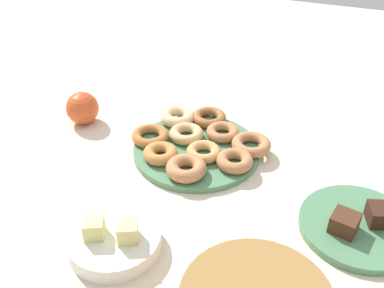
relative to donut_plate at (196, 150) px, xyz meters
The scene contains 19 objects.
ground_plane 0.01m from the donut_plate, ahead, with size 2.40×2.40×0.00m, color beige.
donut_plate is the anchor object (origin of this frame).
donut_0 0.11m from the donut_plate, 160.88° to the left, with size 0.08×0.08×0.03m, color #B27547.
donut_1 0.09m from the donut_plate, 46.86° to the left, with size 0.08×0.08×0.03m, color #BC7A3D.
donut_2 0.08m from the donut_plate, 122.78° to the right, with size 0.08×0.08×0.02m, color #B27547.
donut_3 0.10m from the donut_plate, 96.83° to the left, with size 0.09×0.09×0.03m, color #B27547.
donut_4 0.12m from the donut_plate, ahead, with size 0.09×0.09×0.02m, color #AD6B33.
donut_5 0.12m from the donut_plate, 85.83° to the right, with size 0.09×0.09×0.02m, color #995B2D.
donut_6 0.05m from the donut_plate, 38.83° to the right, with size 0.08×0.08×0.02m, color tan.
donut_7 0.13m from the donut_plate, 47.96° to the right, with size 0.09×0.09×0.03m, color #EABC84.
donut_8 0.04m from the donut_plate, 135.73° to the left, with size 0.08×0.08×0.02m, color tan.
donut_9 0.13m from the donut_plate, 162.15° to the right, with size 0.09×0.09×0.02m, color #B27547.
cake_plate 0.40m from the donut_plate, 161.14° to the left, with size 0.23×0.23×0.02m, color #4C7F56.
brownie_near 0.42m from the donut_plate, 164.80° to the left, with size 0.05×0.05×0.04m, color #381E14.
brownie_far 0.38m from the donut_plate, 155.73° to the left, with size 0.05×0.05×0.04m, color #472819.
fruit_bowl 0.33m from the donut_plate, 82.91° to the left, with size 0.17×0.17×0.03m, color silver.
melon_chunk_left 0.33m from the donut_plate, 88.08° to the left, with size 0.04×0.04×0.04m, color #DBD67A.
melon_chunk_right 0.35m from the donut_plate, 78.30° to the left, with size 0.04×0.04×0.04m, color #DBD67A.
apple 0.32m from the donut_plate, ahead, with size 0.08×0.08×0.08m, color #CC4C23.
Camera 1 is at (-0.29, 0.83, 0.64)m, focal length 43.27 mm.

